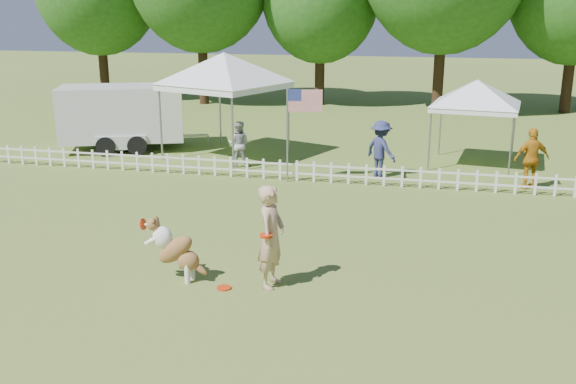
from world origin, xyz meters
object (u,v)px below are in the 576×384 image
object	(u,v)px
canopy_tent_left	(225,107)
dog	(176,250)
frisbee_on_turf	(224,288)
spectator_b	(381,149)
handler	(271,237)
cargo_trailer	(123,117)
canopy_tent_right	(474,124)
spectator_c	(532,159)
flag_pole	(287,135)
spectator_a	(239,144)

from	to	relation	value
canopy_tent_left	dog	bearing A→B (deg)	-55.66
frisbee_on_turf	spectator_b	bearing A→B (deg)	77.35
dog	canopy_tent_left	world-z (taller)	canopy_tent_left
dog	handler	bearing A→B (deg)	6.63
dog	cargo_trailer	xyz separation A→B (m)	(-6.33, 10.29, 0.56)
dog	canopy_tent_right	xyz separation A→B (m)	(5.56, 10.60, 0.74)
handler	spectator_c	xyz separation A→B (m)	(5.27, 7.92, -0.08)
canopy_tent_left	spectator_b	size ratio (longest dim) A/B	2.01
dog	canopy_tent_right	distance (m)	12.00
handler	frisbee_on_turf	world-z (taller)	handler
dog	canopy_tent_left	bearing A→B (deg)	105.72
canopy_tent_right	spectator_c	bearing A→B (deg)	-53.05
dog	spectator_b	world-z (taller)	spectator_b
flag_pole	spectator_b	world-z (taller)	flag_pole
frisbee_on_turf	canopy_tent_right	world-z (taller)	canopy_tent_right
canopy_tent_left	spectator_a	bearing A→B (deg)	-35.22
dog	frisbee_on_turf	xyz separation A→B (m)	(0.95, -0.18, -0.57)
cargo_trailer	spectator_b	world-z (taller)	cargo_trailer
frisbee_on_turf	dog	bearing A→B (deg)	169.16
dog	spectator_a	distance (m)	8.86
frisbee_on_turf	spectator_b	xyz separation A→B (m)	(1.93, 8.59, 0.83)
dog	flag_pole	xyz separation A→B (m)	(0.34, 7.23, 0.77)
canopy_tent_right	spectator_c	world-z (taller)	canopy_tent_right
spectator_b	dog	bearing A→B (deg)	111.03
cargo_trailer	spectator_c	distance (m)	13.52
dog	spectator_a	xyz separation A→B (m)	(-1.57, 8.72, 0.14)
spectator_a	spectator_c	xyz separation A→B (m)	(8.58, -0.66, 0.13)
handler	spectator_b	distance (m)	8.35
dog	cargo_trailer	bearing A→B (deg)	123.73
frisbee_on_turf	canopy_tent_left	size ratio (longest dim) A/B	0.08
cargo_trailer	spectator_c	bearing A→B (deg)	-31.87
dog	frisbee_on_turf	size ratio (longest dim) A/B	4.45
handler	spectator_a	bearing A→B (deg)	27.29
cargo_trailer	spectator_b	xyz separation A→B (m)	(9.21, -1.88, -0.30)
flag_pole	spectator_c	bearing A→B (deg)	-5.60
canopy_tent_right	spectator_b	xyz separation A→B (m)	(-2.68, -2.19, -0.48)
canopy_tent_right	canopy_tent_left	bearing A→B (deg)	-168.02
frisbee_on_turf	canopy_tent_left	xyz separation A→B (m)	(-3.36, 10.13, 1.67)
canopy_tent_left	flag_pole	size ratio (longest dim) A/B	1.25
canopy_tent_left	spectator_c	bearing A→B (deg)	9.40
canopy_tent_right	cargo_trailer	world-z (taller)	canopy_tent_right
spectator_a	spectator_c	bearing A→B (deg)	170.64
handler	flag_pole	size ratio (longest dim) A/B	0.69
handler	flag_pole	xyz separation A→B (m)	(-1.40, 7.10, 0.43)
frisbee_on_turf	spectator_a	bearing A→B (deg)	105.83
canopy_tent_right	spectator_a	size ratio (longest dim) A/B	1.83
canopy_tent_right	cargo_trailer	xyz separation A→B (m)	(-11.89, -0.32, -0.18)
flag_pole	spectator_a	world-z (taller)	flag_pole
frisbee_on_turf	spectator_a	xyz separation A→B (m)	(-2.53, 8.90, 0.71)
handler	canopy_tent_right	distance (m)	11.15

